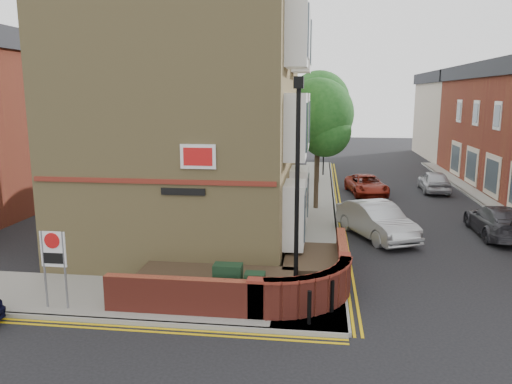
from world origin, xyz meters
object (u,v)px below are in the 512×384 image
object	(u,v)px
lamppost	(297,196)
zone_sign	(54,255)
utility_cabinet_large	(228,285)
silver_car_near	(376,220)

from	to	relation	value
lamppost	zone_sign	world-z (taller)	lamppost
lamppost	utility_cabinet_large	distance (m)	3.24
silver_car_near	lamppost	bearing A→B (deg)	-135.41
utility_cabinet_large	silver_car_near	size ratio (longest dim) A/B	0.26
lamppost	zone_sign	size ratio (longest dim) A/B	2.86
zone_sign	silver_car_near	size ratio (longest dim) A/B	0.48
utility_cabinet_large	silver_car_near	world-z (taller)	silver_car_near
silver_car_near	zone_sign	bearing A→B (deg)	-162.69
zone_sign	silver_car_near	world-z (taller)	zone_sign
utility_cabinet_large	zone_sign	bearing A→B (deg)	-170.31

